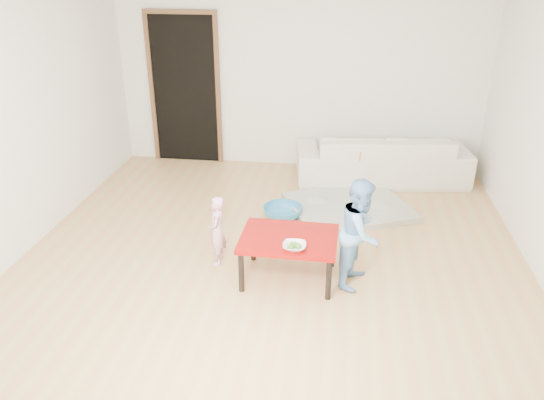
% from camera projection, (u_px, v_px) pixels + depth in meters
% --- Properties ---
extents(floor, '(5.00, 5.00, 0.01)m').
position_uv_depth(floor, '(275.00, 249.00, 5.45)').
color(floor, tan).
rests_on(floor, ground).
extents(back_wall, '(5.00, 0.02, 2.60)m').
position_uv_depth(back_wall, '(299.00, 74.00, 7.16)').
color(back_wall, white).
rests_on(back_wall, floor).
extents(left_wall, '(0.02, 5.00, 2.60)m').
position_uv_depth(left_wall, '(24.00, 117.00, 5.22)').
color(left_wall, white).
rests_on(left_wall, floor).
extents(doorway, '(1.02, 0.08, 2.11)m').
position_uv_depth(doorway, '(185.00, 91.00, 7.45)').
color(doorway, brown).
rests_on(doorway, back_wall).
extents(sofa, '(2.31, 1.14, 0.65)m').
position_uv_depth(sofa, '(381.00, 157.00, 7.02)').
color(sofa, beige).
rests_on(sofa, floor).
extents(cushion, '(0.48, 0.44, 0.12)m').
position_uv_depth(cushion, '(345.00, 150.00, 6.78)').
color(cushion, orange).
rests_on(cushion, sofa).
extents(red_table, '(0.89, 0.68, 0.44)m').
position_uv_depth(red_table, '(289.00, 258.00, 4.88)').
color(red_table, '#8B0A07').
rests_on(red_table, floor).
extents(bowl, '(0.20, 0.20, 0.05)m').
position_uv_depth(bowl, '(294.00, 246.00, 4.58)').
color(bowl, white).
rests_on(bowl, red_table).
extents(broccoli, '(0.12, 0.12, 0.06)m').
position_uv_depth(broccoli, '(294.00, 246.00, 4.58)').
color(broccoli, '#2D5919').
rests_on(broccoli, red_table).
extents(child_pink, '(0.20, 0.27, 0.70)m').
position_uv_depth(child_pink, '(217.00, 231.00, 5.08)').
color(child_pink, '#D05E89').
rests_on(child_pink, floor).
extents(child_blue, '(0.51, 0.58, 1.01)m').
position_uv_depth(child_blue, '(361.00, 233.00, 4.71)').
color(child_blue, '#6CBDFA').
rests_on(child_blue, floor).
extents(basin, '(0.45, 0.45, 0.14)m').
position_uv_depth(basin, '(283.00, 212.00, 6.08)').
color(basin, teal).
rests_on(basin, floor).
extents(blanket, '(1.67, 1.56, 0.07)m').
position_uv_depth(blanket, '(349.00, 207.00, 6.30)').
color(blanket, beige).
rests_on(blanket, floor).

